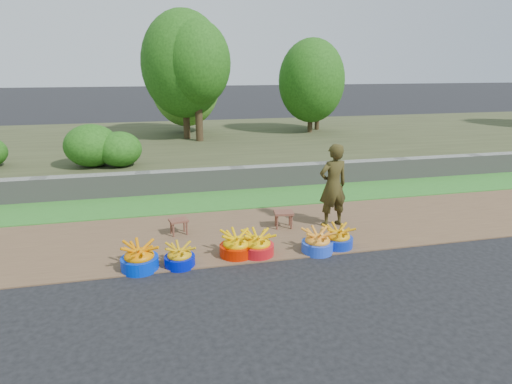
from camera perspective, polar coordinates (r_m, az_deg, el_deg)
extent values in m
plane|color=black|center=(6.79, 4.03, -9.05)|extent=(120.00, 120.00, 0.00)
cube|color=brown|center=(7.88, 1.37, -5.18)|extent=(80.00, 2.50, 0.02)
cube|color=#2F7926|center=(9.72, -1.57, -0.87)|extent=(80.00, 1.50, 0.04)
cube|color=slate|center=(10.45, -2.52, 1.83)|extent=(80.00, 0.35, 0.55)
cube|color=#3C4124|center=(15.19, -5.97, 6.31)|extent=(80.00, 10.00, 0.50)
cylinder|color=#332716|center=(17.06, 8.16, 10.04)|extent=(0.18, 0.18, 1.08)
ellipsoid|color=#50972A|center=(16.97, 8.31, 13.62)|extent=(1.75, 1.75, 2.19)
cylinder|color=#332716|center=(14.40, -7.64, 10.41)|extent=(0.24, 0.24, 1.85)
ellipsoid|color=#215913|center=(14.32, -7.89, 16.68)|extent=(2.17, 2.17, 2.71)
cylinder|color=#332716|center=(16.44, -9.23, 9.70)|extent=(0.17, 0.17, 1.05)
ellipsoid|color=#50972A|center=(16.34, -9.44, 14.18)|extent=(2.53, 2.53, 3.17)
cylinder|color=#332716|center=(14.96, -9.29, 10.12)|extent=(0.22, 0.22, 1.62)
ellipsoid|color=#215913|center=(14.87, -9.59, 16.43)|extent=(2.79, 2.79, 3.49)
cylinder|color=#332716|center=(16.35, 7.25, 9.93)|extent=(0.18, 0.18, 1.16)
ellipsoid|color=#215913|center=(16.25, 7.42, 14.50)|extent=(2.41, 2.41, 3.01)
ellipsoid|color=#215913|center=(11.15, -17.75, 5.46)|extent=(1.09, 1.09, 0.87)
ellipsoid|color=#215913|center=(11.37, -21.10, 5.81)|extent=(1.31, 1.31, 1.05)
cylinder|color=#002BD3|center=(6.67, -15.23, -9.16)|extent=(0.55, 0.55, 0.20)
ellipsoid|color=#D87600|center=(6.61, -15.33, -7.95)|extent=(0.49, 0.49, 0.32)
cylinder|color=#010FAF|center=(6.65, -10.12, -9.04)|extent=(0.46, 0.46, 0.17)
ellipsoid|color=#C5920B|center=(6.60, -10.18, -8.03)|extent=(0.41, 0.41, 0.26)
cylinder|color=#BF1800|center=(6.87, -2.60, -7.78)|extent=(0.54, 0.54, 0.20)
ellipsoid|color=#EAAA00|center=(6.81, -2.61, -6.62)|extent=(0.48, 0.48, 0.31)
cylinder|color=red|center=(6.89, 0.18, -7.72)|extent=(0.53, 0.53, 0.19)
ellipsoid|color=#EFA900|center=(6.83, 0.18, -6.58)|extent=(0.47, 0.47, 0.30)
cylinder|color=blue|center=(7.08, 8.16, -7.25)|extent=(0.51, 0.51, 0.18)
ellipsoid|color=orange|center=(7.02, 8.21, -6.18)|extent=(0.45, 0.45, 0.29)
cylinder|color=#0D2AAA|center=(7.31, 10.80, -6.60)|extent=(0.50, 0.50, 0.18)
ellipsoid|color=#CF8A08|center=(7.26, 10.86, -5.57)|extent=(0.44, 0.44, 0.29)
cube|color=brown|center=(7.73, -10.29, -3.75)|extent=(0.36, 0.30, 0.04)
cylinder|color=brown|center=(7.68, -10.95, -5.04)|extent=(0.03, 0.03, 0.24)
cylinder|color=brown|center=(7.74, -9.21, -4.79)|extent=(0.03, 0.03, 0.24)
cylinder|color=brown|center=(7.83, -11.26, -4.63)|extent=(0.03, 0.03, 0.24)
cylinder|color=brown|center=(7.89, -9.55, -4.38)|extent=(0.03, 0.03, 0.24)
cube|color=brown|center=(7.93, 3.71, -2.78)|extent=(0.38, 0.31, 0.04)
cylinder|color=brown|center=(7.88, 2.83, -4.09)|extent=(0.04, 0.04, 0.27)
cylinder|color=brown|center=(7.92, 4.76, -4.02)|extent=(0.04, 0.04, 0.27)
cylinder|color=brown|center=(8.05, 2.65, -3.63)|extent=(0.04, 0.04, 0.27)
cylinder|color=brown|center=(8.09, 4.53, -3.56)|extent=(0.04, 0.04, 0.27)
imported|color=black|center=(8.01, 10.23, 0.88)|extent=(0.61, 0.45, 1.56)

